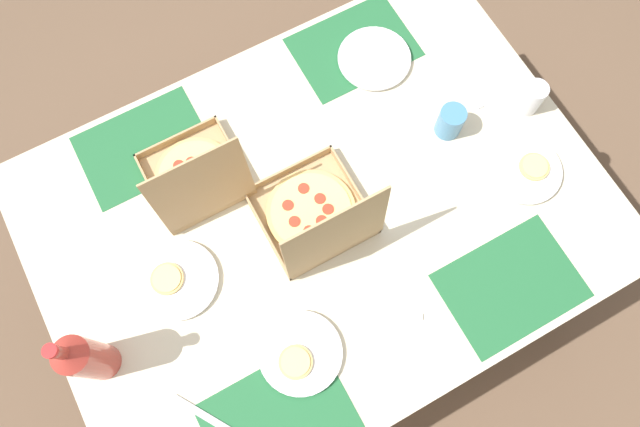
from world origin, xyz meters
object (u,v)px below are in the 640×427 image
at_px(plate_far_left, 300,354).
at_px(cup_red, 531,97).
at_px(pizza_box_corner_right, 316,217).
at_px(soda_bottle, 85,358).
at_px(plate_far_right, 374,59).
at_px(cup_dark, 450,122).
at_px(pizza_box_corner_left, 197,178).
at_px(plate_near_left, 525,170).
at_px(plate_near_right, 177,280).

relative_size(plate_far_left, cup_red, 2.08).
relative_size(pizza_box_corner_right, soda_bottle, 0.99).
bearing_deg(plate_far_right, pizza_box_corner_right, 42.56).
xyz_separation_m(plate_far_right, cup_dark, (-0.07, 0.30, 0.04)).
height_order(pizza_box_corner_left, cup_dark, pizza_box_corner_left).
height_order(pizza_box_corner_right, plate_far_right, pizza_box_corner_right).
bearing_deg(plate_near_left, plate_near_right, -10.54).
bearing_deg(cup_red, pizza_box_corner_left, -14.05).
bearing_deg(plate_near_left, soda_bottle, -3.77).
relative_size(plate_near_left, plate_near_right, 0.96).
xyz_separation_m(pizza_box_corner_right, plate_near_left, (-0.59, 0.15, -0.04)).
height_order(pizza_box_corner_left, soda_bottle, soda_bottle).
distance_m(plate_far_right, cup_dark, 0.31).
relative_size(pizza_box_corner_left, plate_near_left, 1.39).
xyz_separation_m(plate_near_right, plate_far_left, (-0.20, 0.33, 0.00)).
xyz_separation_m(pizza_box_corner_right, plate_far_left, (0.21, 0.29, -0.04)).
relative_size(plate_near_right, cup_red, 2.10).
xyz_separation_m(plate_near_right, cup_dark, (-0.88, -0.03, 0.04)).
bearing_deg(cup_dark, plate_far_right, -77.22).
xyz_separation_m(plate_near_left, plate_far_left, (0.80, 0.14, 0.00)).
bearing_deg(cup_dark, plate_near_right, 2.08).
distance_m(plate_far_left, cup_dark, 0.77).
bearing_deg(pizza_box_corner_right, pizza_box_corner_left, -47.95).
bearing_deg(soda_bottle, cup_dark, -173.17).
height_order(pizza_box_corner_left, plate_far_left, pizza_box_corner_left).
height_order(plate_far_right, cup_red, cup_red).
bearing_deg(plate_far_right, soda_bottle, 22.46).
bearing_deg(pizza_box_corner_left, soda_bottle, 37.74).
height_order(plate_far_right, soda_bottle, soda_bottle).
height_order(plate_near_right, cup_dark, cup_dark).
bearing_deg(plate_far_left, pizza_box_corner_right, -125.36).
xyz_separation_m(cup_dark, cup_red, (-0.25, 0.04, 0.00)).
distance_m(pizza_box_corner_right, cup_red, 0.72).
bearing_deg(pizza_box_corner_left, plate_near_right, 52.75).
relative_size(pizza_box_corner_right, plate_near_right, 1.45).
bearing_deg(pizza_box_corner_left, plate_near_left, 153.61).
height_order(pizza_box_corner_right, plate_near_left, pizza_box_corner_right).
relative_size(plate_far_right, cup_red, 2.13).
xyz_separation_m(plate_far_right, cup_red, (-0.31, 0.35, 0.04)).
distance_m(plate_far_right, plate_far_left, 0.90).
distance_m(pizza_box_corner_left, pizza_box_corner_right, 0.35).
height_order(pizza_box_corner_left, plate_near_right, pizza_box_corner_left).
bearing_deg(cup_dark, plate_near_left, 119.45).
distance_m(plate_near_left, plate_near_right, 1.02).
bearing_deg(cup_red, cup_dark, -10.36).
distance_m(pizza_box_corner_right, plate_near_left, 0.62).
bearing_deg(pizza_box_corner_left, plate_far_left, 92.68).
distance_m(pizza_box_corner_left, plate_far_right, 0.65).
distance_m(pizza_box_corner_left, cup_dark, 0.73).
distance_m(plate_far_right, soda_bottle, 1.16).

